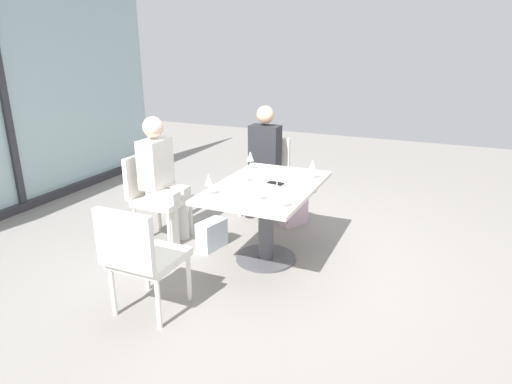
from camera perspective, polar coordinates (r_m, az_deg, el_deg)
name	(u,v)px	position (r m, az deg, el deg)	size (l,w,h in m)	color
ground_plane	(266,259)	(4.21, 1.26, -8.60)	(12.00, 12.00, 0.00)	gray
window_wall_backdrop	(4,109)	(5.81, -29.62, 9.22)	(4.99, 0.10, 2.70)	#9AB7BC
dining_table_main	(266,205)	(3.98, 1.32, -1.62)	(1.31, 0.85, 0.73)	silver
chair_far_right	(266,171)	(5.21, 1.35, 2.75)	(0.50, 0.46, 0.87)	silver
chair_near_window	(154,192)	(4.58, -13.02, 0.00)	(0.46, 0.51, 0.87)	silver
chair_far_left	(140,254)	(3.30, -14.63, -7.71)	(0.50, 0.46, 0.87)	silver
person_far_right	(263,156)	(5.06, 0.90, 4.66)	(0.39, 0.34, 1.26)	#28282D
person_near_window	(161,174)	(4.46, -12.07, 2.29)	(0.34, 0.39, 1.26)	silver
wine_glass_0	(313,166)	(4.08, 7.31, 3.40)	(0.07, 0.07, 0.18)	silver
wine_glass_1	(250,157)	(4.37, -0.74, 4.57)	(0.07, 0.07, 0.18)	silver
wine_glass_2	(277,174)	(3.80, 2.74, 2.37)	(0.07, 0.07, 0.18)	silver
wine_glass_3	(283,192)	(3.33, 3.45, -0.01)	(0.07, 0.07, 0.18)	silver
wine_glass_4	(258,186)	(3.48, 0.22, 0.84)	(0.07, 0.07, 0.18)	silver
wine_glass_5	(209,180)	(3.63, -6.10, 1.53)	(0.07, 0.07, 0.18)	silver
coffee_cup	(244,177)	(3.99, -1.55, 1.91)	(0.08, 0.08, 0.09)	white
cell_phone_on_table	(275,183)	(3.97, 2.51, 1.16)	(0.07, 0.14, 0.01)	black
handbag_0	(293,211)	(4.97, 4.73, -2.46)	(0.30, 0.16, 0.28)	silver
handbag_1	(212,234)	(4.39, -5.72, -5.45)	(0.30, 0.16, 0.28)	silver
handbag_2	(293,212)	(4.93, 4.83, -2.64)	(0.30, 0.16, 0.28)	beige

